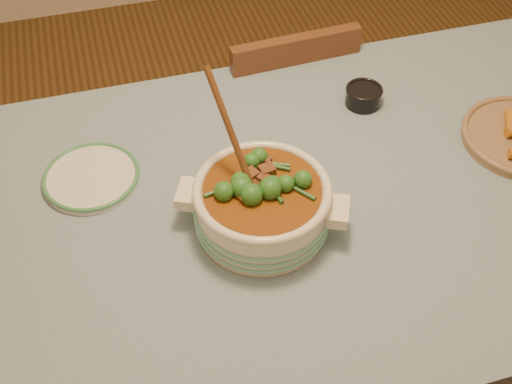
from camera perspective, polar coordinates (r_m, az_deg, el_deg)
The scene contains 6 objects.
floor at distance 2.15m, azimuth 5.12°, elevation -13.66°, with size 4.50×4.50×0.00m, color #422A12.
dining_table at distance 1.60m, azimuth 6.68°, elevation -2.01°, with size 1.68×1.08×0.76m.
stew_casserole at distance 1.39m, azimuth 0.53°, elevation -0.90°, with size 0.39×0.39×0.36m.
white_plate at distance 1.59m, azimuth -14.44°, elevation 1.29°, with size 0.26×0.26×0.02m.
condiment_bowl at distance 1.76m, azimuth 9.54°, elevation 8.50°, with size 0.13×0.13×0.05m.
chair_far at distance 2.16m, azimuth 2.22°, elevation 6.93°, with size 0.41×0.41×0.84m.
Camera 1 is at (-0.46, -0.95, 1.87)m, focal length 45.00 mm.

